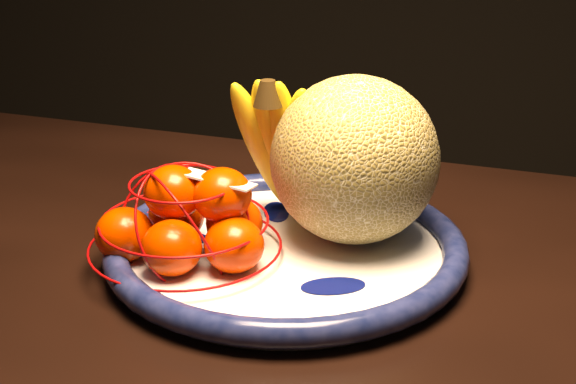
% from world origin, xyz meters
% --- Properties ---
extents(fruit_bowl, '(0.36, 0.36, 0.03)m').
position_xyz_m(fruit_bowl, '(-0.03, 0.09, 0.80)').
color(fruit_bowl, white).
rests_on(fruit_bowl, dining_table).
extents(cantaloupe, '(0.17, 0.17, 0.17)m').
position_xyz_m(cantaloupe, '(0.03, 0.13, 0.89)').
color(cantaloupe, olive).
rests_on(cantaloupe, fruit_bowl).
extents(banana_bunch, '(0.12, 0.11, 0.17)m').
position_xyz_m(banana_bunch, '(-0.06, 0.17, 0.89)').
color(banana_bunch, yellow).
rests_on(banana_bunch, fruit_bowl).
extents(mandarin_bag, '(0.21, 0.21, 0.12)m').
position_xyz_m(mandarin_bag, '(-0.12, 0.05, 0.84)').
color(mandarin_bag, '#E63A00').
rests_on(mandarin_bag, fruit_bowl).
extents(price_tag, '(0.07, 0.04, 0.01)m').
position_xyz_m(price_tag, '(-0.09, 0.06, 0.88)').
color(price_tag, white).
rests_on(price_tag, mandarin_bag).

